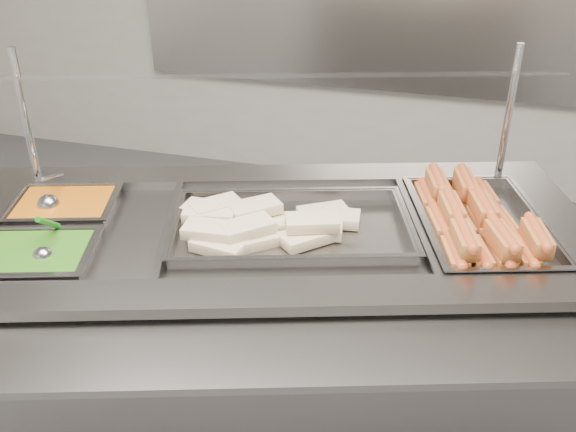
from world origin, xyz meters
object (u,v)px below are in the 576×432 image
(sneeze_guard, at_px, (269,80))
(ladle, at_px, (49,203))
(pan_wraps, at_px, (291,230))
(pan_hotdogs, at_px, (479,232))
(serving_spoon, at_px, (44,250))
(steam_counter, at_px, (273,343))

(sneeze_guard, distance_m, ladle, 0.75)
(pan_wraps, bearing_deg, sneeze_guard, 123.20)
(pan_wraps, distance_m, ladle, 0.73)
(sneeze_guard, distance_m, pan_hotdogs, 0.75)
(sneeze_guard, bearing_deg, serving_spoon, -131.22)
(serving_spoon, bearing_deg, sneeze_guard, 48.78)
(steam_counter, bearing_deg, sneeze_guard, 107.86)
(sneeze_guard, height_order, pan_hotdogs, sneeze_guard)
(pan_hotdogs, distance_m, pan_wraps, 0.54)
(serving_spoon, bearing_deg, pan_wraps, 30.37)
(pan_hotdogs, xyz_separation_m, ladle, (-1.24, -0.27, 0.05))
(steam_counter, relative_size, serving_spoon, 11.81)
(steam_counter, bearing_deg, pan_hotdogs, 17.85)
(ladle, bearing_deg, sneeze_guard, 25.17)
(ladle, xyz_separation_m, serving_spoon, (0.15, -0.24, 0.00))
(ladle, bearing_deg, pan_wraps, 7.91)
(ladle, distance_m, serving_spoon, 0.28)
(pan_wraps, bearing_deg, steam_counter, -162.15)
(steam_counter, relative_size, ladle, 10.48)
(pan_wraps, relative_size, serving_spoon, 4.45)
(steam_counter, height_order, serving_spoon, serving_spoon)
(steam_counter, bearing_deg, pan_wraps, 17.85)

